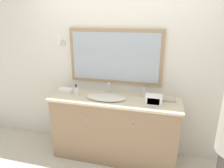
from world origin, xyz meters
TOP-DOWN VIEW (x-y plane):
  - ground_plane at (0.00, 0.00)m, footprint 14.00×14.00m
  - wall_back at (-0.00, 0.56)m, footprint 8.00×0.18m
  - vanity_counter at (0.00, 0.27)m, footprint 1.76×0.54m
  - sink_basin at (-0.11, 0.25)m, footprint 0.53×0.35m
  - soap_bottle at (-0.55, 0.27)m, footprint 0.06×0.06m
  - appliance_box at (0.52, 0.21)m, footprint 0.21×0.13m
  - picture_frame at (0.38, 0.42)m, footprint 0.08×0.01m
  - hand_towel_near_sink at (0.69, 0.37)m, footprint 0.20×0.12m
  - hand_towel_far_corner at (-0.74, 0.32)m, footprint 0.20×0.13m

SIDE VIEW (x-z plane):
  - ground_plane at x=0.00m, z-range 0.00..0.00m
  - vanity_counter at x=0.00m, z-range 0.00..0.91m
  - hand_towel_near_sink at x=0.69m, z-range 0.91..0.94m
  - sink_basin at x=-0.11m, z-range 0.84..1.02m
  - hand_towel_far_corner at x=-0.74m, z-range 0.91..0.97m
  - soap_bottle at x=-0.55m, z-range 0.89..1.05m
  - appliance_box at x=0.52m, z-range 0.91..1.03m
  - picture_frame at x=0.38m, z-range 0.91..1.04m
  - wall_back at x=0.00m, z-range 0.00..2.55m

